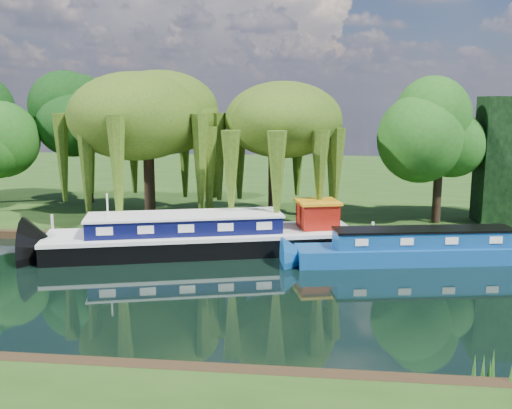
# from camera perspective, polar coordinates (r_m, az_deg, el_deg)

# --- Properties ---
(ground) EXTENTS (120.00, 120.00, 0.00)m
(ground) POSITION_cam_1_polar(r_m,az_deg,el_deg) (25.60, -7.50, -8.32)
(ground) COLOR black
(far_bank) EXTENTS (120.00, 52.00, 0.45)m
(far_bank) POSITION_cam_1_polar(r_m,az_deg,el_deg) (58.38, 0.57, 2.45)
(far_bank) COLOR #1C380F
(far_bank) RESTS_ON ground
(dutch_barge) EXTENTS (17.06, 8.07, 3.52)m
(dutch_barge) POSITION_cam_1_polar(r_m,az_deg,el_deg) (31.26, -5.11, -3.20)
(dutch_barge) COLOR black
(dutch_barge) RESTS_ON ground
(narrowboat) EXTENTS (13.19, 4.55, 1.90)m
(narrowboat) POSITION_cam_1_polar(r_m,az_deg,el_deg) (30.49, 16.34, -4.30)
(narrowboat) COLOR navy
(narrowboat) RESTS_ON ground
(willow_left) EXTENTS (7.64, 7.64, 9.16)m
(willow_left) POSITION_cam_1_polar(r_m,az_deg,el_deg) (37.31, -10.82, 8.50)
(willow_left) COLOR black
(willow_left) RESTS_ON far_bank
(willow_right) EXTENTS (6.62, 6.62, 8.06)m
(willow_right) POSITION_cam_1_polar(r_m,az_deg,el_deg) (35.17, 1.83, 7.32)
(willow_right) COLOR black
(willow_right) RESTS_ON far_bank
(tree_far_mid) EXTENTS (5.55, 5.55, 9.08)m
(tree_far_mid) POSITION_cam_1_polar(r_m,az_deg,el_deg) (45.35, -16.67, 8.03)
(tree_far_mid) COLOR black
(tree_far_mid) RESTS_ON far_bank
(tree_far_right) EXTENTS (4.84, 4.84, 7.93)m
(tree_far_right) POSITION_cam_1_polar(r_m,az_deg,el_deg) (37.86, 17.95, 6.40)
(tree_far_right) COLOR black
(tree_far_right) RESTS_ON far_bank
(lamppost) EXTENTS (0.36, 0.36, 2.56)m
(lamppost) POSITION_cam_1_polar(r_m,az_deg,el_deg) (34.94, -2.64, 0.84)
(lamppost) COLOR silver
(lamppost) RESTS_ON far_bank
(mooring_posts) EXTENTS (19.16, 0.16, 1.00)m
(mooring_posts) POSITION_cam_1_polar(r_m,az_deg,el_deg) (33.36, -4.89, -2.20)
(mooring_posts) COLOR silver
(mooring_posts) RESTS_ON far_bank
(reeds_near) EXTENTS (33.70, 1.50, 1.10)m
(reeds_near) POSITION_cam_1_polar(r_m,az_deg,el_deg) (17.67, 8.97, -15.21)
(reeds_near) COLOR #194C14
(reeds_near) RESTS_ON ground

